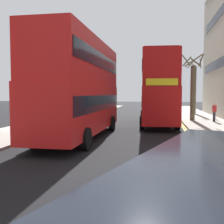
% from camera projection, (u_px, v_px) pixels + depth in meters
% --- Properties ---
extents(sidewalk_left, '(4.00, 80.00, 0.14)m').
position_uv_depth(sidewalk_left, '(16.00, 133.00, 17.58)').
color(sidewalk_left, '#ADA89E').
rests_on(sidewalk_left, ground).
extents(kerb_line_outer, '(0.10, 56.00, 0.01)m').
position_uv_depth(kerb_line_outer, '(199.00, 145.00, 13.86)').
color(kerb_line_outer, yellow).
rests_on(kerb_line_outer, ground).
extents(kerb_line_inner, '(0.10, 56.00, 0.01)m').
position_uv_depth(kerb_line_inner, '(196.00, 145.00, 13.89)').
color(kerb_line_inner, yellow).
rests_on(kerb_line_inner, ground).
extents(double_decker_bus_away, '(2.91, 10.84, 5.64)m').
position_uv_depth(double_decker_bus_away, '(80.00, 85.00, 15.83)').
color(double_decker_bus_away, red).
rests_on(double_decker_bus_away, ground).
extents(double_decker_bus_oncoming, '(3.17, 10.91, 5.64)m').
position_uv_depth(double_decker_bus_oncoming, '(158.00, 88.00, 22.82)').
color(double_decker_bus_oncoming, '#B20F0F').
rests_on(double_decker_bus_oncoming, ground).
extents(pedestrian_far, '(0.34, 0.22, 1.62)m').
position_uv_depth(pedestrian_far, '(214.00, 112.00, 23.91)').
color(pedestrian_far, '#2D2D38').
rests_on(pedestrian_far, sidewalk_right).
extents(street_tree_near, '(1.87, 1.92, 6.04)m').
position_uv_depth(street_tree_near, '(193.00, 90.00, 25.04)').
color(street_tree_near, '#6B6047').
rests_on(street_tree_near, sidewalk_right).
extents(street_tree_mid, '(1.79, 1.77, 6.54)m').
position_uv_depth(street_tree_mid, '(194.00, 89.00, 33.91)').
color(street_tree_mid, '#6B6047').
rests_on(street_tree_mid, sidewalk_right).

